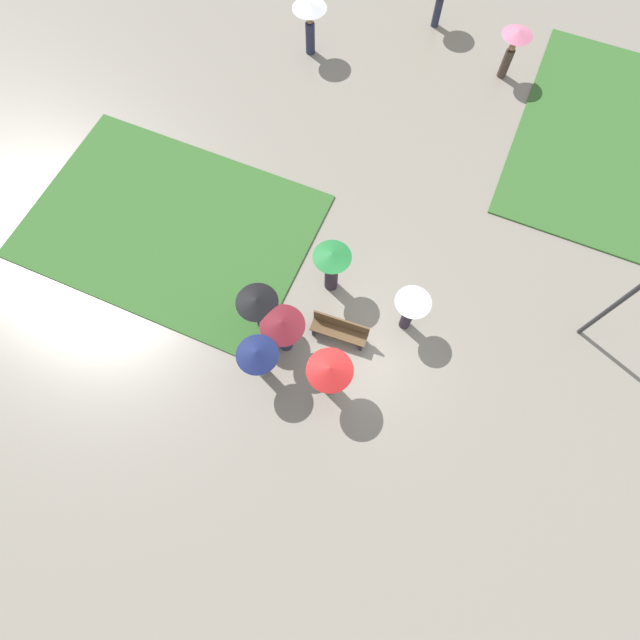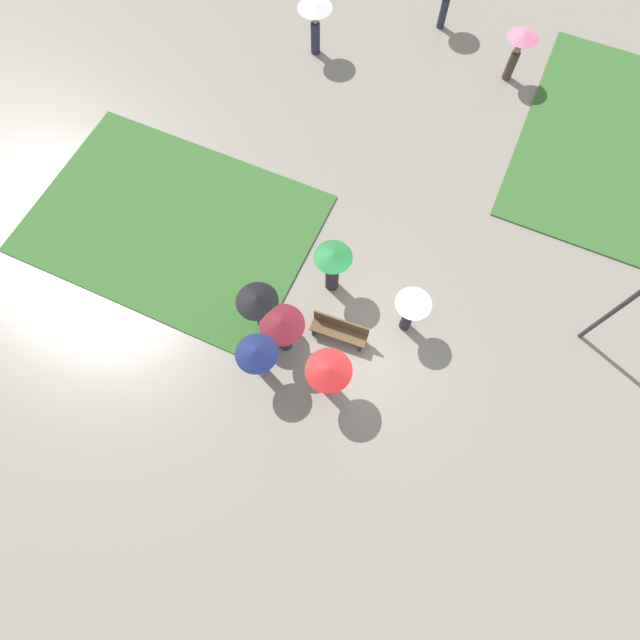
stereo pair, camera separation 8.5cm
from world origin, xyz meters
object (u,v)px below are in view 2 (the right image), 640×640
crowd_person_navy (258,356)px  lone_walker_near_lawn (519,46)px  park_bench (340,329)px  lamp_post (638,294)px  crowd_person_green (333,265)px  crowd_person_black (258,305)px  crowd_person_white (412,308)px  crowd_person_red (328,375)px  lone_walker_far_path (315,16)px  crowd_person_maroon (283,327)px

crowd_person_navy → lone_walker_near_lawn: bearing=40.3°
park_bench → lamp_post: bearing=20.0°
crowd_person_navy → crowd_person_green: (0.65, 3.20, -0.16)m
crowd_person_black → crowd_person_white: bearing=38.3°
lamp_post → crowd_person_red: size_ratio=2.35×
park_bench → crowd_person_red: 1.75m
crowd_person_white → crowd_person_green: (-2.41, 0.33, -0.00)m
lamp_post → crowd_person_red: lamp_post is taller
crowd_person_black → crowd_person_red: crowd_person_red is taller
crowd_person_black → lone_walker_far_path: lone_walker_far_path is taller
crowd_person_red → lone_walker_near_lawn: 13.07m
crowd_person_white → lamp_post: bearing=-161.4°
crowd_person_navy → park_bench: bearing=14.3°
crowd_person_white → crowd_person_red: 2.85m
crowd_person_red → crowd_person_black: bearing=179.7°
crowd_person_white → crowd_person_green: crowd_person_green is taller
crowd_person_red → lone_walker_far_path: size_ratio=0.97×
crowd_person_navy → lamp_post: bearing=-5.9°
crowd_person_maroon → park_bench: bearing=-166.0°
lamp_post → lone_walker_far_path: bearing=148.2°
crowd_person_maroon → crowd_person_red: (1.57, -0.65, -0.07)m
park_bench → crowd_person_red: bearing=-82.3°
lone_walker_near_lawn → park_bench: bearing=-160.9°
crowd_person_black → crowd_person_red: (2.44, -0.97, -0.02)m
park_bench → lamp_post: size_ratio=0.37×
crowd_person_green → lone_walker_far_path: 9.56m
crowd_person_navy → crowd_person_black: (-0.65, 1.29, -0.11)m
park_bench → crowd_person_black: bearing=-169.5°
crowd_person_navy → crowd_person_red: (1.80, 0.32, -0.14)m
lone_walker_far_path → crowd_person_black: bearing=-138.6°
park_bench → lone_walker_far_path: 11.19m
crowd_person_maroon → crowd_person_navy: bearing=56.4°
crowd_person_green → lone_walker_far_path: (-4.37, 8.50, 0.18)m
crowd_person_black → lone_walker_far_path: bearing=121.7°
crowd_person_black → lone_walker_far_path: size_ratio=0.91×
crowd_person_red → lone_walker_near_lawn: crowd_person_red is taller
lone_walker_near_lawn → crowd_person_red: bearing=-158.7°
park_bench → lone_walker_near_lawn: (1.56, 11.49, 0.82)m
park_bench → crowd_person_green: (-0.83, 1.36, 0.78)m
crowd_person_red → lone_walker_near_lawn: (1.24, 13.01, 0.02)m
crowd_person_green → crowd_person_black: bearing=-153.5°
crowd_person_maroon → crowd_person_green: crowd_person_green is taller
lamp_post → crowd_person_white: bearing=-159.5°
lamp_post → crowd_person_navy: (-7.72, -4.62, -1.39)m
crowd_person_maroon → crowd_person_green: size_ratio=0.95×
lamp_post → crowd_person_white: (-4.66, -1.75, -1.55)m
lone_walker_far_path → lamp_post: bearing=-96.8°
park_bench → lone_walker_far_path: lone_walker_far_path is taller
crowd_person_maroon → lone_walker_far_path: 11.43m
crowd_person_black → lone_walker_near_lawn: size_ratio=0.97×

